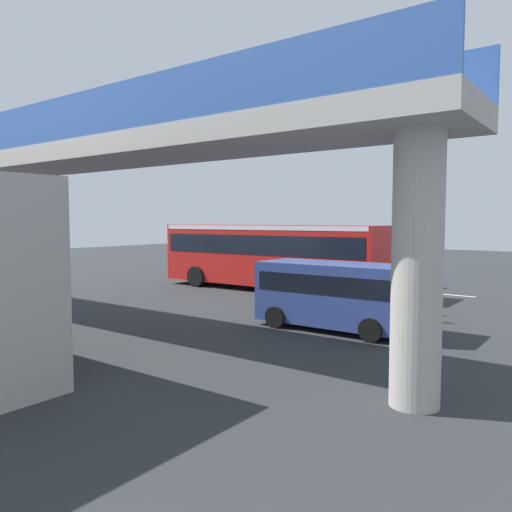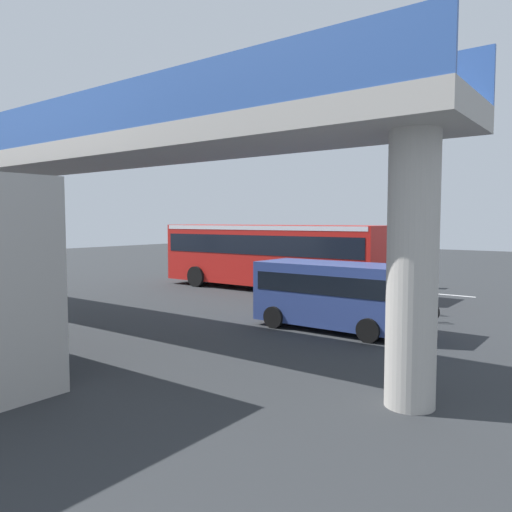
# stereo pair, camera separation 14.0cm
# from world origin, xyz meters

# --- Properties ---
(ground) EXTENTS (80.00, 80.00, 0.00)m
(ground) POSITION_xyz_m (0.00, 0.00, 0.00)
(ground) COLOR #2D3033
(city_bus) EXTENTS (11.54, 2.85, 3.15)m
(city_bus) POSITION_xyz_m (-0.35, 0.12, 1.88)
(city_bus) COLOR red
(city_bus) RESTS_ON ground
(parked_van) EXTENTS (4.80, 2.17, 2.05)m
(parked_van) POSITION_xyz_m (-7.00, 6.14, 1.18)
(parked_van) COLOR #33478C
(parked_van) RESTS_ON ground
(bicycle_green) EXTENTS (1.77, 0.44, 0.96)m
(bicycle_green) POSITION_xyz_m (-8.53, 3.40, 0.37)
(bicycle_green) COLOR black
(bicycle_green) RESTS_ON ground
(bicycle_blue) EXTENTS (1.77, 0.44, 0.96)m
(bicycle_blue) POSITION_xyz_m (-8.00, 2.17, 0.37)
(bicycle_blue) COLOR black
(bicycle_blue) RESTS_ON ground
(traffic_sign) EXTENTS (0.08, 0.60, 2.80)m
(traffic_sign) POSITION_xyz_m (-4.81, -4.31, 1.89)
(traffic_sign) COLOR slate
(traffic_sign) RESTS_ON ground
(lane_dash_leftmost) EXTENTS (2.00, 0.20, 0.01)m
(lane_dash_leftmost) POSITION_xyz_m (-8.00, -3.33, 0.00)
(lane_dash_leftmost) COLOR silver
(lane_dash_leftmost) RESTS_ON ground
(lane_dash_left) EXTENTS (2.00, 0.20, 0.01)m
(lane_dash_left) POSITION_xyz_m (-4.00, -3.33, 0.00)
(lane_dash_left) COLOR silver
(lane_dash_left) RESTS_ON ground
(lane_dash_centre) EXTENTS (2.00, 0.20, 0.01)m
(lane_dash_centre) POSITION_xyz_m (0.00, -3.33, 0.00)
(lane_dash_centre) COLOR silver
(lane_dash_centre) RESTS_ON ground
(lane_dash_right) EXTENTS (2.00, 0.20, 0.01)m
(lane_dash_right) POSITION_xyz_m (4.00, -3.33, 0.00)
(lane_dash_right) COLOR silver
(lane_dash_right) RESTS_ON ground
(lane_dash_rightmost) EXTENTS (2.00, 0.20, 0.01)m
(lane_dash_rightmost) POSITION_xyz_m (8.00, -3.33, 0.00)
(lane_dash_rightmost) COLOR silver
(lane_dash_rightmost) RESTS_ON ground
(pedestrian_overpass) EXTENTS (24.30, 2.60, 6.54)m
(pedestrian_overpass) POSITION_xyz_m (0.00, 11.10, 4.77)
(pedestrian_overpass) COLOR #B2ADA5
(pedestrian_overpass) RESTS_ON ground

